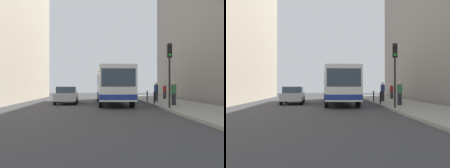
% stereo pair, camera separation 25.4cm
% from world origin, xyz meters
% --- Properties ---
extents(ground_plane, '(80.00, 80.00, 0.00)m').
position_xyz_m(ground_plane, '(0.00, 0.00, 0.00)').
color(ground_plane, '#38383A').
extents(sidewalk, '(4.40, 40.00, 0.15)m').
position_xyz_m(sidewalk, '(5.40, 0.00, 0.07)').
color(sidewalk, gray).
rests_on(sidewalk, ground).
extents(bus, '(2.64, 11.05, 3.00)m').
position_xyz_m(bus, '(0.28, 3.78, 1.73)').
color(bus, white).
rests_on(bus, ground).
extents(car_beside_bus, '(1.97, 4.45, 1.48)m').
position_xyz_m(car_beside_bus, '(-3.68, 4.02, 0.78)').
color(car_beside_bus, '#A5A8AD').
rests_on(car_beside_bus, ground).
extents(traffic_light, '(0.28, 0.33, 4.10)m').
position_xyz_m(traffic_light, '(3.55, -2.43, 3.01)').
color(traffic_light, black).
rests_on(traffic_light, sidewalk).
extents(bollard_near, '(0.11, 0.11, 0.95)m').
position_xyz_m(bollard_near, '(3.45, 1.53, 0.62)').
color(bollard_near, black).
rests_on(bollard_near, sidewalk).
extents(bollard_mid, '(0.11, 0.11, 0.95)m').
position_xyz_m(bollard_mid, '(3.45, 4.46, 0.62)').
color(bollard_mid, black).
rests_on(bollard_mid, sidewalk).
extents(pedestrian_near_signal, '(0.38, 0.38, 1.71)m').
position_xyz_m(pedestrian_near_signal, '(4.54, -0.03, 1.00)').
color(pedestrian_near_signal, '#26262D').
rests_on(pedestrian_near_signal, sidewalk).
extents(pedestrian_mid_sidewalk, '(0.38, 0.38, 1.74)m').
position_xyz_m(pedestrian_mid_sidewalk, '(4.37, 4.90, 1.02)').
color(pedestrian_mid_sidewalk, '#26262D').
rests_on(pedestrian_mid_sidewalk, sidewalk).
extents(pedestrian_far_sidewalk, '(0.38, 0.38, 1.59)m').
position_xyz_m(pedestrian_far_sidewalk, '(6.26, 9.07, 0.94)').
color(pedestrian_far_sidewalk, '#26262D').
rests_on(pedestrian_far_sidewalk, sidewalk).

